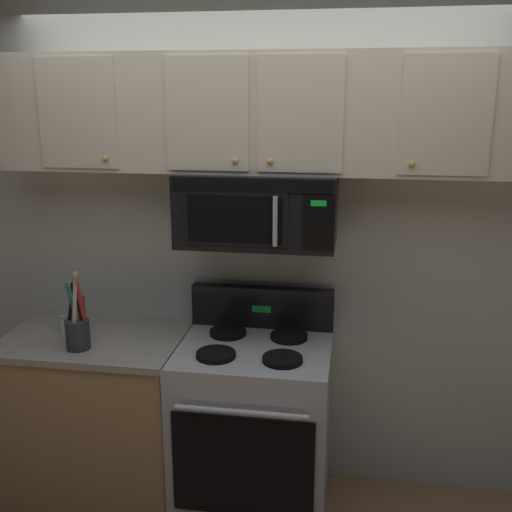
% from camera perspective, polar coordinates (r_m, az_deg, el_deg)
% --- Properties ---
extents(back_wall, '(5.20, 0.10, 2.70)m').
position_cam_1_polar(back_wall, '(3.23, 0.85, 1.37)').
color(back_wall, silver).
rests_on(back_wall, ground_plane).
extents(stove_range, '(0.76, 0.69, 1.12)m').
position_cam_1_polar(stove_range, '(3.23, -0.19, -15.59)').
color(stove_range, '#B7BABF').
rests_on(stove_range, ground_plane).
extents(over_range_microwave, '(0.76, 0.43, 0.35)m').
position_cam_1_polar(over_range_microwave, '(2.94, 0.15, 4.49)').
color(over_range_microwave, black).
extents(upper_cabinets, '(2.50, 0.36, 0.55)m').
position_cam_1_polar(upper_cabinets, '(2.92, 0.26, 13.30)').
color(upper_cabinets, beige).
extents(counter_segment, '(0.93, 0.65, 0.90)m').
position_cam_1_polar(counter_segment, '(3.46, -14.46, -14.16)').
color(counter_segment, tan).
rests_on(counter_segment, ground_plane).
extents(utensil_crock_charcoal, '(0.12, 0.12, 0.40)m').
position_cam_1_polar(utensil_crock_charcoal, '(3.10, -16.48, -6.49)').
color(utensil_crock_charcoal, '#2D2D33').
rests_on(utensil_crock_charcoal, counter_segment).
extents(salt_shaker, '(0.04, 0.04, 0.09)m').
position_cam_1_polar(salt_shaker, '(3.34, -17.72, -6.14)').
color(salt_shaker, white).
rests_on(salt_shaker, counter_segment).
extents(pepper_mill, '(0.06, 0.06, 0.20)m').
position_cam_1_polar(pepper_mill, '(3.29, -16.25, -5.36)').
color(pepper_mill, brown).
rests_on(pepper_mill, counter_segment).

